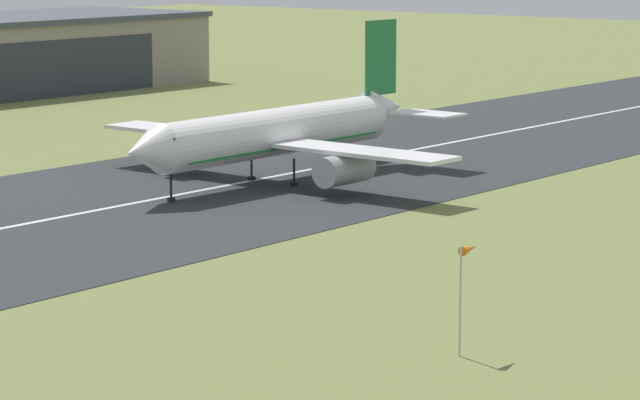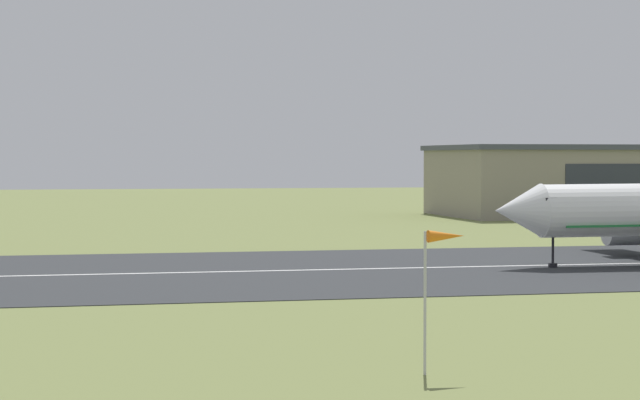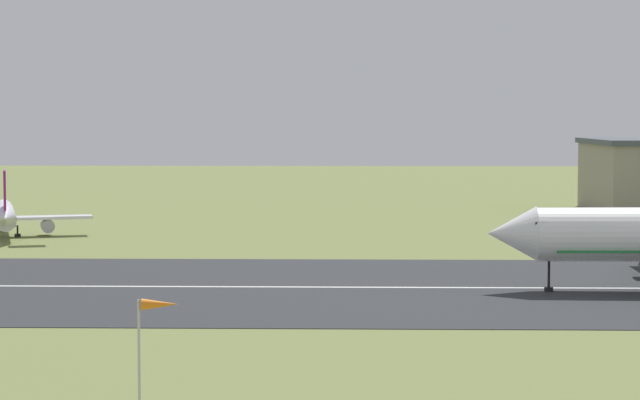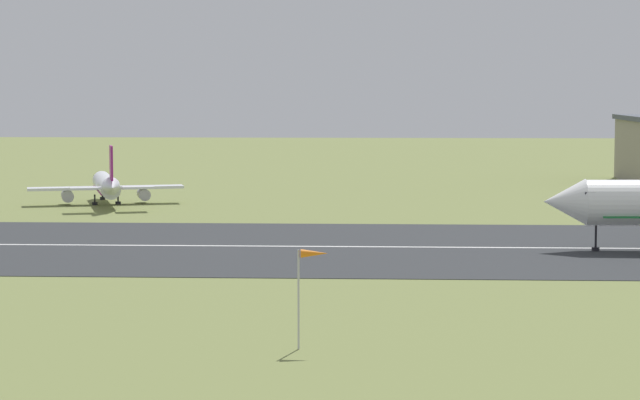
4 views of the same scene
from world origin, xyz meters
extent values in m
plane|color=olive|center=(0.00, 57.10, 0.00)|extent=(716.44, 716.44, 0.00)
cube|color=#2B2D30|center=(0.00, 114.20, 0.03)|extent=(476.44, 46.44, 0.06)
cube|color=silver|center=(0.00, 114.20, 0.07)|extent=(428.80, 0.70, 0.01)
cone|color=white|center=(27.42, 112.04, 5.41)|extent=(4.65, 5.11, 5.00)
cube|color=black|center=(29.88, 111.97, 6.41)|extent=(1.22, 4.26, 0.45)
cube|color=white|center=(45.64, 124.05, 4.54)|extent=(5.74, 20.23, 0.43)
cylinder|color=#A8A8B2|center=(44.56, 122.48, 2.75)|extent=(6.58, 3.27, 3.12)
cylinder|color=black|center=(30.86, 111.94, 1.46)|extent=(0.24, 0.24, 2.92)
cylinder|color=black|center=(30.86, 111.94, 0.22)|extent=(0.84, 0.84, 0.44)
cylinder|color=#B7B7BC|center=(1.87, 59.67, 3.42)|extent=(0.14, 0.14, 6.84)
cone|color=orange|center=(2.95, 59.75, 6.59)|extent=(1.90, 0.75, 0.60)
camera|label=1|loc=(-74.59, 10.51, 25.55)|focal=85.00mm
camera|label=2|loc=(-15.90, 3.36, 10.33)|focal=70.00mm
camera|label=3|loc=(12.73, -2.78, 16.03)|focal=70.00mm
camera|label=4|loc=(7.34, -23.79, 17.82)|focal=70.00mm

